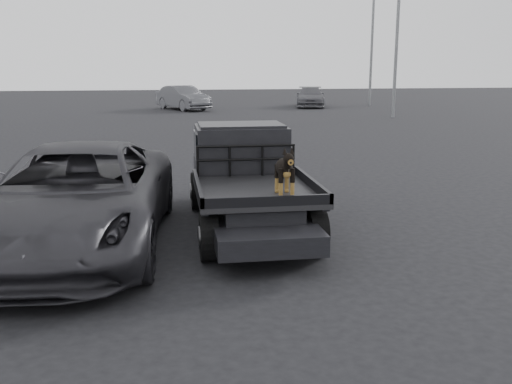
{
  "coord_description": "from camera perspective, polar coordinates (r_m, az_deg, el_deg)",
  "views": [
    {
      "loc": [
        -1.88,
        -7.61,
        2.92
      ],
      "look_at": [
        -0.75,
        -0.18,
        1.23
      ],
      "focal_mm": 40.0,
      "sensor_mm": 36.0,
      "label": 1
    }
  ],
  "objects": [
    {
      "name": "dog",
      "position": [
        8.86,
        2.86,
        2.06
      ],
      "size": [
        0.32,
        0.6,
        0.74
      ],
      "primitive_type": null,
      "color": "black",
      "rests_on": "flatbed_ute"
    },
    {
      "name": "parked_suv",
      "position": [
        9.59,
        -17.48,
        -0.53
      ],
      "size": [
        3.14,
        6.11,
        1.65
      ],
      "primitive_type": "imported",
      "rotation": [
        0.0,
        0.0,
        -0.07
      ],
      "color": "#2A292E",
      "rests_on": "ground"
    },
    {
      "name": "distant_car_b",
      "position": [
        40.36,
        5.45,
        9.44
      ],
      "size": [
        2.92,
        4.97,
        1.35
      ],
      "primitive_type": "imported",
      "rotation": [
        0.0,
        0.0,
        -0.23
      ],
      "color": "#4E4D53",
      "rests_on": "ground"
    },
    {
      "name": "ground",
      "position": [
        8.36,
        4.92,
        -7.81
      ],
      "size": [
        120.0,
        120.0,
        0.0
      ],
      "primitive_type": "plane",
      "color": "black",
      "rests_on": "ground"
    },
    {
      "name": "ute_cab",
      "position": [
        11.1,
        -1.52,
        4.59
      ],
      "size": [
        1.72,
        1.3,
        0.88
      ],
      "primitive_type": null,
      "color": "black",
      "rests_on": "flatbed_ute"
    },
    {
      "name": "distant_car_a",
      "position": [
        37.86,
        -7.31,
        9.33
      ],
      "size": [
        3.59,
        4.91,
        1.54
      ],
      "primitive_type": "imported",
      "rotation": [
        0.0,
        0.0,
        0.48
      ],
      "color": "#494A4F",
      "rests_on": "ground"
    },
    {
      "name": "flatbed_ute",
      "position": [
        10.34,
        -0.83,
        -1.08
      ],
      "size": [
        2.0,
        5.4,
        0.92
      ],
      "primitive_type": null,
      "color": "black",
      "rests_on": "ground"
    },
    {
      "name": "headache_rack",
      "position": [
        10.39,
        -1.0,
        3.12
      ],
      "size": [
        1.8,
        0.08,
        0.55
      ],
      "primitive_type": null,
      "color": "black",
      "rests_on": "flatbed_ute"
    }
  ]
}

